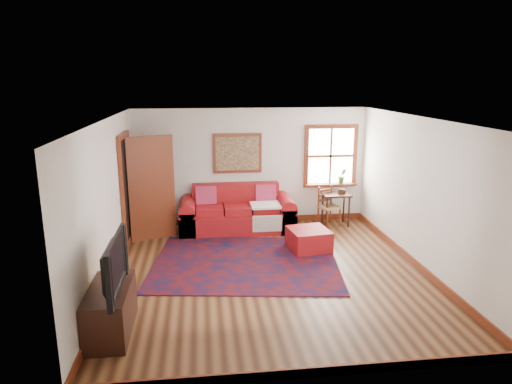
{
  "coord_description": "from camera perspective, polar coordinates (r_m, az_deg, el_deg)",
  "views": [
    {
      "loc": [
        -1.07,
        -6.87,
        3.1
      ],
      "look_at": [
        -0.16,
        0.6,
        1.22
      ],
      "focal_mm": 32.0,
      "sensor_mm": 36.0,
      "label": 1
    }
  ],
  "objects": [
    {
      "name": "ground",
      "position": [
        7.61,
        1.73,
        -10.01
      ],
      "size": [
        5.5,
        5.5,
        0.0
      ],
      "primitive_type": "plane",
      "color": "#3A1D0F",
      "rests_on": "ground"
    },
    {
      "name": "room_envelope",
      "position": [
        7.12,
        1.81,
        2.28
      ],
      "size": [
        5.04,
        5.54,
        2.52
      ],
      "color": "silver",
      "rests_on": "ground"
    },
    {
      "name": "window",
      "position": [
        10.15,
        9.48,
        3.69
      ],
      "size": [
        1.18,
        0.2,
        1.38
      ],
      "color": "white",
      "rests_on": "ground"
    },
    {
      "name": "doorway",
      "position": [
        8.96,
        -14.06,
        0.5
      ],
      "size": [
        0.89,
        1.08,
        2.14
      ],
      "color": "black",
      "rests_on": "ground"
    },
    {
      "name": "framed_artwork",
      "position": [
        9.74,
        -2.36,
        4.85
      ],
      "size": [
        1.05,
        0.07,
        0.85
      ],
      "color": "maroon",
      "rests_on": "ground"
    },
    {
      "name": "persian_rug",
      "position": [
        7.97,
        -1.31,
        -8.79
      ],
      "size": [
        3.45,
        2.91,
        0.02
      ],
      "primitive_type": "cube",
      "rotation": [
        0.0,
        0.0,
        -0.14
      ],
      "color": "#520C0B",
      "rests_on": "ground"
    },
    {
      "name": "red_leather_sofa",
      "position": [
        9.61,
        -2.38,
        -2.89
      ],
      "size": [
        2.37,
        0.98,
        0.93
      ],
      "color": "maroon",
      "rests_on": "ground"
    },
    {
      "name": "red_ottoman",
      "position": [
        8.55,
        6.6,
        -5.92
      ],
      "size": [
        0.79,
        0.79,
        0.4
      ],
      "primitive_type": "cube",
      "rotation": [
        0.0,
        0.0,
        0.15
      ],
      "color": "maroon",
      "rests_on": "ground"
    },
    {
      "name": "side_table",
      "position": [
        9.94,
        9.96,
        -0.91
      ],
      "size": [
        0.58,
        0.44,
        0.7
      ],
      "color": "black",
      "rests_on": "ground"
    },
    {
      "name": "ladder_back_chair",
      "position": [
        9.91,
        8.97,
        -1.63
      ],
      "size": [
        0.51,
        0.5,
        0.85
      ],
      "color": "tan",
      "rests_on": "ground"
    },
    {
      "name": "media_cabinet",
      "position": [
        6.12,
        -17.72,
        -13.93
      ],
      "size": [
        0.49,
        1.09,
        0.6
      ],
      "primitive_type": "cube",
      "color": "black",
      "rests_on": "ground"
    },
    {
      "name": "television",
      "position": [
        5.78,
        -18.14,
        -8.68
      ],
      "size": [
        0.15,
        1.17,
        0.67
      ],
      "primitive_type": "imported",
      "rotation": [
        0.0,
        0.0,
        1.57
      ],
      "color": "black",
      "rests_on": "media_cabinet"
    },
    {
      "name": "candle_hurricane",
      "position": [
        6.28,
        -16.9,
        -9.2
      ],
      "size": [
        0.12,
        0.12,
        0.18
      ],
      "color": "silver",
      "rests_on": "media_cabinet"
    }
  ]
}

